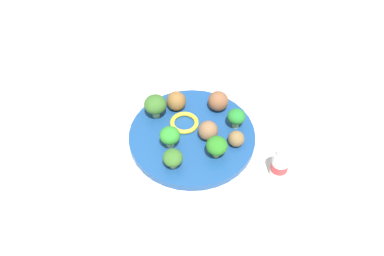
# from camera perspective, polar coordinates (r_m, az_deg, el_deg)

# --- Properties ---
(ground_plane) EXTENTS (4.00, 4.00, 0.00)m
(ground_plane) POSITION_cam_1_polar(r_m,az_deg,el_deg) (1.02, 0.00, -1.34)
(ground_plane) COLOR silver
(plate) EXTENTS (0.28, 0.28, 0.02)m
(plate) POSITION_cam_1_polar(r_m,az_deg,el_deg) (1.01, 0.00, -1.05)
(plate) COLOR navy
(plate) RESTS_ON ground_plane
(broccoli_floret_front_left) EXTENTS (0.05, 0.05, 0.06)m
(broccoli_floret_front_left) POSITION_cam_1_polar(r_m,az_deg,el_deg) (1.02, -4.61, 2.91)
(broccoli_floret_front_left) COLOR #91C378
(broccoli_floret_front_left) RESTS_ON plate
(broccoli_floret_far_rim) EXTENTS (0.05, 0.05, 0.05)m
(broccoli_floret_far_rim) POSITION_cam_1_polar(r_m,az_deg,el_deg) (0.94, 3.12, -2.25)
(broccoli_floret_far_rim) COLOR #A3D068
(broccoli_floret_far_rim) RESTS_ON plate
(broccoli_floret_center) EXTENTS (0.04, 0.04, 0.05)m
(broccoli_floret_center) POSITION_cam_1_polar(r_m,az_deg,el_deg) (0.93, -2.26, -3.83)
(broccoli_floret_center) COLOR #9FB984
(broccoli_floret_center) RESTS_ON plate
(broccoli_floret_front_right) EXTENTS (0.04, 0.04, 0.05)m
(broccoli_floret_front_right) POSITION_cam_1_polar(r_m,az_deg,el_deg) (1.00, 5.56, 1.37)
(broccoli_floret_front_right) COLOR #9FBB72
(broccoli_floret_front_right) RESTS_ON plate
(broccoli_floret_near_rim) EXTENTS (0.04, 0.04, 0.05)m
(broccoli_floret_near_rim) POSITION_cam_1_polar(r_m,az_deg,el_deg) (0.96, -2.78, -1.00)
(broccoli_floret_near_rim) COLOR #9BBE7A
(broccoli_floret_near_rim) RESTS_ON plate
(meatball_center) EXTENTS (0.04, 0.04, 0.04)m
(meatball_center) POSITION_cam_1_polar(r_m,az_deg,el_deg) (1.04, -1.98, 3.40)
(meatball_center) COLOR brown
(meatball_center) RESTS_ON plate
(meatball_back_left) EXTENTS (0.04, 0.04, 0.04)m
(meatball_back_left) POSITION_cam_1_polar(r_m,az_deg,el_deg) (0.98, 2.04, -0.33)
(meatball_back_left) COLOR brown
(meatball_back_left) RESTS_ON plate
(meatball_back_right) EXTENTS (0.05, 0.05, 0.05)m
(meatball_back_right) POSITION_cam_1_polar(r_m,az_deg,el_deg) (1.04, 3.30, 3.38)
(meatball_back_right) COLOR brown
(meatball_back_right) RESTS_ON plate
(meatball_mid_right) EXTENTS (0.04, 0.04, 0.04)m
(meatball_mid_right) POSITION_cam_1_polar(r_m,az_deg,el_deg) (0.98, 5.54, -1.35)
(meatball_mid_right) COLOR brown
(meatball_mid_right) RESTS_ON plate
(pepper_ring_near_rim) EXTENTS (0.07, 0.07, 0.01)m
(pepper_ring_near_rim) POSITION_cam_1_polar(r_m,az_deg,el_deg) (1.02, -0.96, 0.66)
(pepper_ring_near_rim) COLOR yellow
(pepper_ring_near_rim) RESTS_ON plate
(napkin) EXTENTS (0.18, 0.14, 0.01)m
(napkin) POSITION_cam_1_polar(r_m,az_deg,el_deg) (1.09, -12.66, 1.45)
(napkin) COLOR white
(napkin) RESTS_ON ground_plane
(fork) EXTENTS (0.12, 0.02, 0.01)m
(fork) POSITION_cam_1_polar(r_m,az_deg,el_deg) (1.09, -11.94, 2.19)
(fork) COLOR silver
(fork) RESTS_ON napkin
(knife) EXTENTS (0.15, 0.03, 0.01)m
(knife) POSITION_cam_1_polar(r_m,az_deg,el_deg) (1.07, -12.78, 0.88)
(knife) COLOR silver
(knife) RESTS_ON napkin
(yogurt_bottle) EXTENTS (0.04, 0.04, 0.08)m
(yogurt_bottle) POSITION_cam_1_polar(r_m,az_deg,el_deg) (0.95, 10.94, -4.50)
(yogurt_bottle) COLOR white
(yogurt_bottle) RESTS_ON ground_plane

